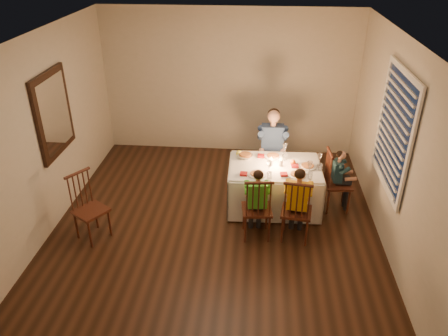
# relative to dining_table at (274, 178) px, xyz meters

# --- Properties ---
(ground) EXTENTS (5.00, 5.00, 0.00)m
(ground) POSITION_rel_dining_table_xyz_m (-0.81, -0.58, -0.49)
(ground) COLOR black
(ground) RESTS_ON ground
(wall_left) EXTENTS (0.02, 5.00, 2.60)m
(wall_left) POSITION_rel_dining_table_xyz_m (-3.06, -0.58, 0.81)
(wall_left) COLOR beige
(wall_left) RESTS_ON ground
(wall_right) EXTENTS (0.02, 5.00, 2.60)m
(wall_right) POSITION_rel_dining_table_xyz_m (1.44, -0.58, 0.81)
(wall_right) COLOR beige
(wall_right) RESTS_ON ground
(wall_back) EXTENTS (4.50, 0.02, 2.60)m
(wall_back) POSITION_rel_dining_table_xyz_m (-0.81, 1.92, 0.81)
(wall_back) COLOR beige
(wall_back) RESTS_ON ground
(ceiling) EXTENTS (5.00, 5.00, 0.00)m
(ceiling) POSITION_rel_dining_table_xyz_m (-0.81, -0.58, 2.11)
(ceiling) COLOR white
(ceiling) RESTS_ON wall_back
(dining_table) EXTENTS (1.36, 1.00, 0.66)m
(dining_table) POSITION_rel_dining_table_xyz_m (0.00, 0.00, 0.00)
(dining_table) COLOR silver
(dining_table) RESTS_ON ground
(chair_adult) EXTENTS (0.40, 0.38, 0.94)m
(chair_adult) POSITION_rel_dining_table_xyz_m (-0.03, 0.74, -0.49)
(chair_adult) COLOR #3B1410
(chair_adult) RESTS_ON ground
(chair_near_left) EXTENTS (0.43, 0.41, 0.94)m
(chair_near_left) POSITION_rel_dining_table_xyz_m (-0.24, -0.74, -0.49)
(chair_near_left) COLOR #3B1410
(chair_near_left) RESTS_ON ground
(chair_near_right) EXTENTS (0.44, 0.42, 0.94)m
(chair_near_right) POSITION_rel_dining_table_xyz_m (0.28, -0.75, -0.49)
(chair_near_right) COLOR #3B1410
(chair_near_right) RESTS_ON ground
(chair_end) EXTENTS (0.40, 0.41, 0.94)m
(chair_end) POSITION_rel_dining_table_xyz_m (0.93, 0.03, -0.49)
(chair_end) COLOR #3B1410
(chair_end) RESTS_ON ground
(chair_extra) EXTENTS (0.53, 0.53, 0.95)m
(chair_extra) POSITION_rel_dining_table_xyz_m (-2.42, -0.97, -0.49)
(chair_extra) COLOR #3B1410
(chair_extra) RESTS_ON ground
(adult) EXTENTS (0.48, 0.44, 1.27)m
(adult) POSITION_rel_dining_table_xyz_m (-0.03, 0.74, -0.49)
(adult) COLOR navy
(adult) RESTS_ON ground
(child_green) EXTENTS (0.36, 0.33, 1.02)m
(child_green) POSITION_rel_dining_table_xyz_m (-0.24, -0.74, -0.49)
(child_green) COLOR green
(child_green) RESTS_ON ground
(child_yellow) EXTENTS (0.40, 0.37, 1.07)m
(child_yellow) POSITION_rel_dining_table_xyz_m (0.28, -0.75, -0.49)
(child_yellow) COLOR yellow
(child_yellow) RESTS_ON ground
(child_teal) EXTENTS (0.28, 0.30, 0.95)m
(child_teal) POSITION_rel_dining_table_xyz_m (0.93, 0.03, -0.49)
(child_teal) COLOR #19353F
(child_teal) RESTS_ON ground
(setting_adult) EXTENTS (0.27, 0.27, 0.02)m
(setting_adult) POSITION_rel_dining_table_xyz_m (-0.03, 0.27, 0.21)
(setting_adult) COLOR silver
(setting_adult) RESTS_ON dining_table
(setting_green) EXTENTS (0.27, 0.27, 0.02)m
(setting_green) POSITION_rel_dining_table_xyz_m (-0.26, -0.30, 0.21)
(setting_green) COLOR silver
(setting_green) RESTS_ON dining_table
(setting_yellow) EXTENTS (0.27, 0.27, 0.02)m
(setting_yellow) POSITION_rel_dining_table_xyz_m (0.29, -0.27, 0.21)
(setting_yellow) COLOR silver
(setting_yellow) RESTS_ON dining_table
(setting_teal) EXTENTS (0.27, 0.27, 0.02)m
(setting_teal) POSITION_rel_dining_table_xyz_m (0.46, -0.01, 0.21)
(setting_teal) COLOR silver
(setting_teal) RESTS_ON dining_table
(candle_left) EXTENTS (0.06, 0.06, 0.10)m
(candle_left) POSITION_rel_dining_table_xyz_m (-0.06, -0.00, 0.25)
(candle_left) COLOR beige
(candle_left) RESTS_ON dining_table
(candle_right) EXTENTS (0.06, 0.06, 0.10)m
(candle_right) POSITION_rel_dining_table_xyz_m (0.08, 0.00, 0.25)
(candle_right) COLOR beige
(candle_right) RESTS_ON dining_table
(squash) EXTENTS (0.09, 0.09, 0.09)m
(squash) POSITION_rel_dining_table_xyz_m (-0.54, 0.26, 0.24)
(squash) COLOR #FFE843
(squash) RESTS_ON dining_table
(orange_fruit) EXTENTS (0.08, 0.08, 0.08)m
(orange_fruit) POSITION_rel_dining_table_xyz_m (0.25, 0.05, 0.24)
(orange_fruit) COLOR orange
(orange_fruit) RESTS_ON dining_table
(serving_bowl) EXTENTS (0.29, 0.29, 0.06)m
(serving_bowl) POSITION_rel_dining_table_xyz_m (-0.44, 0.21, 0.23)
(serving_bowl) COLOR silver
(serving_bowl) RESTS_ON dining_table
(wall_mirror) EXTENTS (0.06, 0.95, 1.15)m
(wall_mirror) POSITION_rel_dining_table_xyz_m (-3.03, -0.28, 1.01)
(wall_mirror) COLOR black
(wall_mirror) RESTS_ON wall_left
(window_blinds) EXTENTS (0.07, 1.34, 1.54)m
(window_blinds) POSITION_rel_dining_table_xyz_m (1.40, -0.48, 1.01)
(window_blinds) COLOR #0D1A34
(window_blinds) RESTS_ON wall_right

